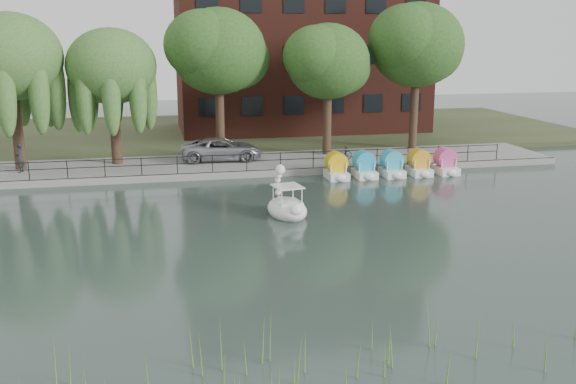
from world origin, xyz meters
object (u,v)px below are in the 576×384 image
object	(u,v)px
minivan	(222,148)
pedestrian	(19,155)
swan_boat	(287,205)
bicycle	(340,153)

from	to	relation	value
minivan	pedestrian	xyz separation A→B (m)	(-11.73, -1.17, 0.17)
swan_boat	minivan	bearing A→B (deg)	88.60
pedestrian	swan_boat	size ratio (longest dim) A/B	0.68
bicycle	pedestrian	distance (m)	18.98
minivan	swan_boat	distance (m)	11.99
minivan	bicycle	size ratio (longest dim) A/B	3.41
swan_boat	pedestrian	bearing A→B (deg)	131.98
pedestrian	swan_boat	bearing A→B (deg)	61.94
pedestrian	bicycle	bearing A→B (deg)	99.11
bicycle	swan_boat	world-z (taller)	swan_boat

